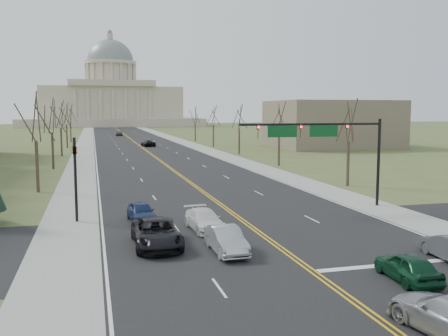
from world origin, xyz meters
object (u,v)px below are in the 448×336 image
signal_mast (323,137)px  car_far_nb (148,143)px  signal_left (75,170)px  car_nb_inner_lead (408,267)px  car_sb_outer_second (141,212)px  car_sb_inner_lead (226,240)px  car_far_sb (119,133)px  car_sb_outer_lead (156,233)px  car_sb_inner_second (204,220)px

signal_mast → car_far_nb: signal_mast is taller
signal_left → car_far_nb: (13.14, 74.87, -2.98)m
signal_mast → signal_left: 19.06m
car_nb_inner_lead → car_far_nb: bearing=-85.4°
car_nb_inner_lead → car_sb_outer_second: car_sb_outer_second is taller
signal_mast → car_sb_inner_lead: (-10.70, -10.21, -5.03)m
signal_left → car_far_sb: (9.46, 124.34, -2.90)m
signal_mast → car_sb_outer_second: size_ratio=2.93×
signal_mast → signal_left: (-18.95, 0.00, -2.05)m
car_sb_outer_lead → car_far_sb: (4.80, 132.31, 0.02)m
car_far_nb → car_nb_inner_lead: bearing=83.8°
signal_mast → car_sb_outer_lead: 17.09m
car_sb_outer_lead → car_far_nb: size_ratio=1.09×
car_sb_inner_second → car_far_nb: bearing=81.8°
car_sb_inner_second → car_sb_outer_second: (-3.79, 3.57, 0.03)m
car_sb_outer_second → car_sb_inner_second: bearing=-48.1°
signal_left → car_sb_outer_second: (4.44, -1.14, -3.00)m
car_sb_inner_lead → car_sb_outer_lead: car_sb_outer_lead is taller
car_sb_outer_lead → car_sb_outer_second: 6.84m
signal_mast → car_sb_inner_second: signal_mast is taller
signal_left → car_far_nb: 76.07m
car_sb_inner_second → car_far_sb: size_ratio=0.98×
car_sb_inner_second → car_far_sb: bearing=84.8°
car_sb_inner_lead → car_sb_outer_lead: (-3.58, 2.24, 0.07)m
signal_left → car_sb_outer_second: size_ratio=1.45×
car_far_sb → signal_mast: bearing=-78.8°
car_nb_inner_lead → car_sb_inner_second: 13.96m
signal_mast → car_sb_outer_second: 15.40m
car_sb_inner_lead → car_far_sb: 134.56m
car_nb_inner_lead → car_sb_inner_lead: size_ratio=0.91×
car_nb_inner_lead → car_sb_inner_second: size_ratio=0.86×
signal_mast → car_sb_outer_second: signal_mast is taller
car_far_nb → car_sb_inner_lead: bearing=79.2°
signal_left → car_sb_inner_lead: (8.25, -10.21, -2.98)m
signal_left → car_far_nb: signal_left is taller
signal_left → car_nb_inner_lead: (15.14, -16.85, -3.03)m
signal_left → car_sb_inner_lead: bearing=-51.1°
signal_mast → car_sb_inner_lead: signal_mast is taller
car_sb_outer_lead → car_sb_inner_second: (3.57, 3.26, -0.12)m
car_sb_outer_lead → car_sb_inner_second: bearing=42.7°
car_far_sb → car_nb_inner_lead: bearing=-80.8°
car_sb_inner_second → car_sb_outer_second: 5.21m
car_far_nb → car_sb_inner_second: bearing=79.0°
car_nb_inner_lead → car_sb_outer_second: bearing=-52.4°
car_far_sb → car_sb_outer_lead: bearing=-85.2°
car_sb_outer_lead → car_sb_outer_second: car_sb_outer_lead is taller
car_nb_inner_lead → car_sb_inner_second: car_nb_inner_lead is taller
car_nb_inner_lead → signal_left: bearing=-44.7°
signal_mast → car_sb_inner_lead: size_ratio=2.78×
car_far_nb → car_far_sb: car_far_sb is taller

